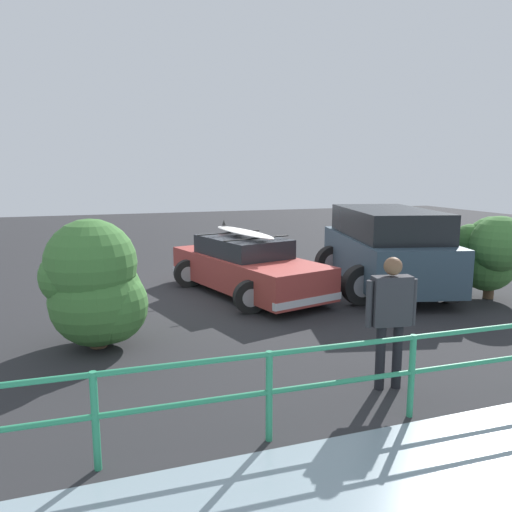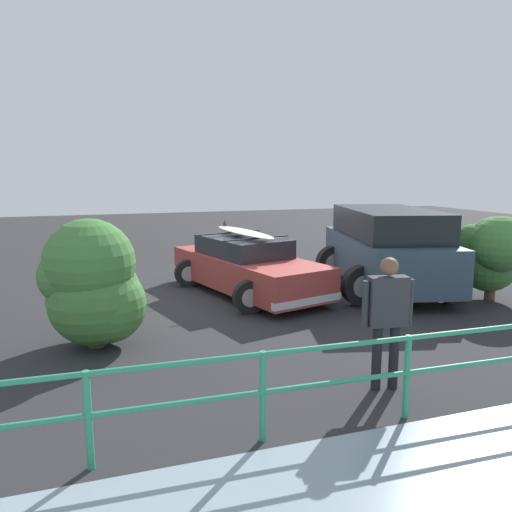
{
  "view_description": "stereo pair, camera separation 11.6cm",
  "coord_description": "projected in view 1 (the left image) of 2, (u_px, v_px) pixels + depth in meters",
  "views": [
    {
      "loc": [
        3.16,
        10.33,
        2.72
      ],
      "look_at": [
        -0.2,
        0.63,
        0.95
      ],
      "focal_mm": 35.0,
      "sensor_mm": 36.0,
      "label": 1
    },
    {
      "loc": [
        3.05,
        10.37,
        2.72
      ],
      "look_at": [
        -0.2,
        0.63,
        0.95
      ],
      "focal_mm": 35.0,
      "sensor_mm": 36.0,
      "label": 2
    }
  ],
  "objects": [
    {
      "name": "ground_plane",
      "position": [
        239.0,
        294.0,
        11.11
      ],
      "size": [
        44.0,
        44.0,
        0.02
      ],
      "primitive_type": "cube",
      "color": "#28282B",
      "rests_on": "ground"
    },
    {
      "name": "sedan_car",
      "position": [
        246.0,
        266.0,
        11.07
      ],
      "size": [
        2.89,
        4.58,
        1.54
      ],
      "color": "#9E3833",
      "rests_on": "ground"
    },
    {
      "name": "suv_car",
      "position": [
        386.0,
        248.0,
        11.42
      ],
      "size": [
        3.31,
        4.67,
        1.86
      ],
      "color": "#334756",
      "rests_on": "ground"
    },
    {
      "name": "person_bystander",
      "position": [
        391.0,
        311.0,
        6.14
      ],
      "size": [
        0.65,
        0.27,
        1.68
      ],
      "color": "black",
      "rests_on": "ground"
    },
    {
      "name": "railing_fence",
      "position": [
        344.0,
        371.0,
        5.23
      ],
      "size": [
        8.4,
        0.29,
        0.95
      ],
      "color": "#2D9366",
      "rests_on": "ground"
    },
    {
      "name": "bush_near_left",
      "position": [
        96.0,
        291.0,
        7.64
      ],
      "size": [
        1.59,
        1.5,
        2.01
      ],
      "color": "brown",
      "rests_on": "ground"
    },
    {
      "name": "bush_near_right",
      "position": [
        490.0,
        251.0,
        10.42
      ],
      "size": [
        1.39,
        1.59,
        1.82
      ],
      "color": "brown",
      "rests_on": "ground"
    }
  ]
}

